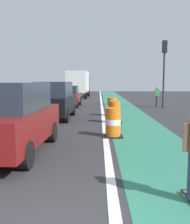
{
  "coord_description": "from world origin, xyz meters",
  "views": [
    {
      "loc": [
        0.65,
        -3.32,
        2.09
      ],
      "look_at": [
        0.52,
        5.03,
        1.1
      ],
      "focal_mm": 42.31,
      "sensor_mm": 36.0,
      "label": 1
    }
  ],
  "objects_px": {
    "traffic_barrel_mid": "(114,112)",
    "traffic_barrel_back": "(112,107)",
    "parked_sedan_third": "(68,96)",
    "pedestrian_crossing": "(157,96)",
    "parked_suv_second": "(55,100)",
    "traffic_light_corner": "(164,62)",
    "parked_suv_nearest": "(12,118)",
    "delivery_truck_down_block": "(79,83)",
    "traffic_barrel_front": "(113,123)"
  },
  "relations": [
    {
      "from": "pedestrian_crossing",
      "to": "traffic_barrel_front",
      "type": "bearing_deg",
      "value": -109.66
    },
    {
      "from": "traffic_light_corner",
      "to": "delivery_truck_down_block",
      "type": "bearing_deg",
      "value": 120.24
    },
    {
      "from": "traffic_light_corner",
      "to": "pedestrian_crossing",
      "type": "xyz_separation_m",
      "value": [
        -0.2,
        1.21,
        -2.64
      ]
    },
    {
      "from": "traffic_light_corner",
      "to": "traffic_barrel_mid",
      "type": "bearing_deg",
      "value": -119.71
    },
    {
      "from": "pedestrian_crossing",
      "to": "traffic_barrel_back",
      "type": "bearing_deg",
      "value": -123.99
    },
    {
      "from": "traffic_barrel_front",
      "to": "traffic_barrel_mid",
      "type": "xyz_separation_m",
      "value": [
        0.25,
        3.29,
        0.0
      ]
    },
    {
      "from": "parked_suv_nearest",
      "to": "delivery_truck_down_block",
      "type": "distance_m",
      "value": 25.69
    },
    {
      "from": "traffic_light_corner",
      "to": "parked_sedan_third",
      "type": "bearing_deg",
      "value": 171.5
    },
    {
      "from": "parked_suv_nearest",
      "to": "parked_suv_second",
      "type": "xyz_separation_m",
      "value": [
        0.07,
        7.01,
        0.0
      ]
    },
    {
      "from": "traffic_barrel_mid",
      "to": "traffic_barrel_back",
      "type": "height_order",
      "value": "same"
    },
    {
      "from": "delivery_truck_down_block",
      "to": "traffic_barrel_back",
      "type": "bearing_deg",
      "value": -79.27
    },
    {
      "from": "parked_sedan_third",
      "to": "traffic_barrel_mid",
      "type": "xyz_separation_m",
      "value": [
        3.31,
        -8.45,
        -0.3
      ]
    },
    {
      "from": "parked_suv_second",
      "to": "parked_sedan_third",
      "type": "distance_m",
      "value": 6.95
    },
    {
      "from": "parked_sedan_third",
      "to": "pedestrian_crossing",
      "type": "height_order",
      "value": "parked_sedan_third"
    },
    {
      "from": "traffic_barrel_front",
      "to": "traffic_light_corner",
      "type": "height_order",
      "value": "traffic_light_corner"
    },
    {
      "from": "delivery_truck_down_block",
      "to": "traffic_barrel_mid",
      "type": "bearing_deg",
      "value": -80.7
    },
    {
      "from": "parked_suv_second",
      "to": "traffic_light_corner",
      "type": "xyz_separation_m",
      "value": [
        7.4,
        5.83,
        2.47
      ]
    },
    {
      "from": "parked_suv_nearest",
      "to": "parked_suv_second",
      "type": "bearing_deg",
      "value": 89.45
    },
    {
      "from": "traffic_barrel_mid",
      "to": "delivery_truck_down_block",
      "type": "relative_size",
      "value": 0.14
    },
    {
      "from": "parked_sedan_third",
      "to": "traffic_barrel_front",
      "type": "height_order",
      "value": "parked_sedan_third"
    },
    {
      "from": "parked_suv_nearest",
      "to": "parked_suv_second",
      "type": "height_order",
      "value": "same"
    },
    {
      "from": "traffic_barrel_back",
      "to": "pedestrian_crossing",
      "type": "distance_m",
      "value": 7.1
    },
    {
      "from": "traffic_barrel_back",
      "to": "traffic_light_corner",
      "type": "distance_m",
      "value": 6.92
    },
    {
      "from": "parked_suv_second",
      "to": "traffic_light_corner",
      "type": "height_order",
      "value": "traffic_light_corner"
    },
    {
      "from": "parked_sedan_third",
      "to": "traffic_barrel_front",
      "type": "xyz_separation_m",
      "value": [
        3.06,
        -11.74,
        -0.3
      ]
    },
    {
      "from": "delivery_truck_down_block",
      "to": "parked_suv_second",
      "type": "bearing_deg",
      "value": -89.75
    },
    {
      "from": "pedestrian_crossing",
      "to": "traffic_light_corner",
      "type": "bearing_deg",
      "value": -80.45
    },
    {
      "from": "parked_suv_nearest",
      "to": "pedestrian_crossing",
      "type": "bearing_deg",
      "value": 62.66
    },
    {
      "from": "traffic_barrel_back",
      "to": "delivery_truck_down_block",
      "type": "bearing_deg",
      "value": 100.73
    },
    {
      "from": "parked_suv_nearest",
      "to": "traffic_light_corner",
      "type": "relative_size",
      "value": 0.92
    },
    {
      "from": "traffic_barrel_mid",
      "to": "delivery_truck_down_block",
      "type": "distance_m",
      "value": 20.47
    },
    {
      "from": "parked_suv_nearest",
      "to": "pedestrian_crossing",
      "type": "height_order",
      "value": "parked_suv_nearest"
    },
    {
      "from": "traffic_barrel_back",
      "to": "pedestrian_crossing",
      "type": "bearing_deg",
      "value": 56.01
    },
    {
      "from": "parked_sedan_third",
      "to": "traffic_light_corner",
      "type": "height_order",
      "value": "traffic_light_corner"
    },
    {
      "from": "parked_sedan_third",
      "to": "pedestrian_crossing",
      "type": "distance_m",
      "value": 7.29
    },
    {
      "from": "traffic_barrel_back",
      "to": "traffic_light_corner",
      "type": "bearing_deg",
      "value": 48.25
    },
    {
      "from": "delivery_truck_down_block",
      "to": "pedestrian_crossing",
      "type": "bearing_deg",
      "value": -57.95
    },
    {
      "from": "traffic_barrel_front",
      "to": "traffic_barrel_back",
      "type": "bearing_deg",
      "value": 87.46
    },
    {
      "from": "traffic_barrel_front",
      "to": "traffic_light_corner",
      "type": "xyz_separation_m",
      "value": [
        4.43,
        10.62,
        2.97
      ]
    },
    {
      "from": "traffic_barrel_front",
      "to": "delivery_truck_down_block",
      "type": "xyz_separation_m",
      "value": [
        -3.05,
        23.45,
        1.31
      ]
    },
    {
      "from": "delivery_truck_down_block",
      "to": "pedestrian_crossing",
      "type": "distance_m",
      "value": 13.75
    },
    {
      "from": "parked_suv_nearest",
      "to": "traffic_barrel_back",
      "type": "xyz_separation_m",
      "value": [
        3.3,
        8.18,
        -0.5
      ]
    },
    {
      "from": "parked_sedan_third",
      "to": "traffic_light_corner",
      "type": "relative_size",
      "value": 0.81
    },
    {
      "from": "traffic_barrel_mid",
      "to": "traffic_light_corner",
      "type": "xyz_separation_m",
      "value": [
        4.18,
        7.33,
        2.97
      ]
    },
    {
      "from": "traffic_barrel_mid",
      "to": "parked_suv_nearest",
      "type": "bearing_deg",
      "value": -120.79
    },
    {
      "from": "parked_suv_nearest",
      "to": "traffic_barrel_mid",
      "type": "height_order",
      "value": "parked_suv_nearest"
    },
    {
      "from": "parked_suv_second",
      "to": "parked_suv_nearest",
      "type": "bearing_deg",
      "value": -90.55
    },
    {
      "from": "parked_suv_nearest",
      "to": "parked_sedan_third",
      "type": "xyz_separation_m",
      "value": [
        -0.02,
        13.96,
        -0.2
      ]
    },
    {
      "from": "traffic_barrel_front",
      "to": "pedestrian_crossing",
      "type": "bearing_deg",
      "value": 70.34
    },
    {
      "from": "traffic_barrel_mid",
      "to": "pedestrian_crossing",
      "type": "distance_m",
      "value": 9.43
    }
  ]
}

